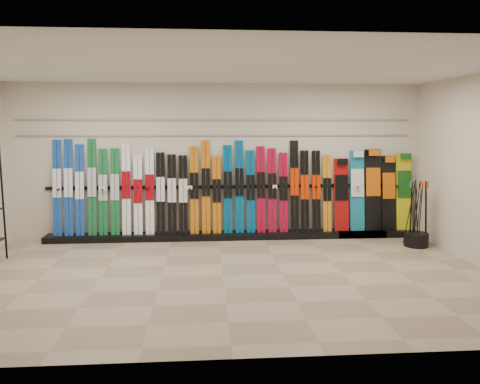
{
  "coord_description": "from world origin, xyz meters",
  "views": [
    {
      "loc": [
        -0.24,
        -6.65,
        2.18
      ],
      "look_at": [
        0.33,
        1.0,
        1.1
      ],
      "focal_mm": 35.0,
      "sensor_mm": 36.0,
      "label": 1
    }
  ],
  "objects": [
    {
      "name": "ski_rack_base",
      "position": [
        0.22,
        2.28,
        0.06
      ],
      "size": [
        8.0,
        0.4,
        0.12
      ],
      "primitive_type": "cube",
      "color": "black",
      "rests_on": "floor"
    },
    {
      "name": "back_wall",
      "position": [
        0.0,
        2.5,
        1.5
      ],
      "size": [
        8.0,
        0.0,
        8.0
      ],
      "primitive_type": "plane",
      "rotation": [
        1.57,
        0.0,
        0.0
      ],
      "color": "beige",
      "rests_on": "floor"
    },
    {
      "name": "slatwall_rail_1",
      "position": [
        0.0,
        2.48,
        2.3
      ],
      "size": [
        7.6,
        0.02,
        0.03
      ],
      "primitive_type": "cube",
      "color": "gray",
      "rests_on": "back_wall"
    },
    {
      "name": "ski_poles",
      "position": [
        3.6,
        1.45,
        0.61
      ],
      "size": [
        0.36,
        0.32,
        1.18
      ],
      "color": "black",
      "rests_on": "pole_bin"
    },
    {
      "name": "skis",
      "position": [
        -0.49,
        2.35,
        0.95
      ],
      "size": [
        5.37,
        0.28,
        1.83
      ],
      "color": "#1647AB",
      "rests_on": "ski_rack_base"
    },
    {
      "name": "snowboards",
      "position": [
        3.1,
        2.36,
        0.88
      ],
      "size": [
        1.58,
        0.25,
        1.6
      ],
      "color": "#990C0C",
      "rests_on": "ski_rack_base"
    },
    {
      "name": "pole_bin",
      "position": [
        3.6,
        1.43,
        0.12
      ],
      "size": [
        0.43,
        0.43,
        0.25
      ],
      "primitive_type": "cylinder",
      "color": "black",
      "rests_on": "floor"
    },
    {
      "name": "ceiling",
      "position": [
        0.0,
        0.0,
        3.0
      ],
      "size": [
        8.0,
        8.0,
        0.0
      ],
      "primitive_type": "plane",
      "rotation": [
        3.14,
        0.0,
        0.0
      ],
      "color": "silver",
      "rests_on": "back_wall"
    },
    {
      "name": "slatwall_rail_0",
      "position": [
        0.0,
        2.48,
        2.0
      ],
      "size": [
        7.6,
        0.02,
        0.03
      ],
      "primitive_type": "cube",
      "color": "gray",
      "rests_on": "back_wall"
    },
    {
      "name": "floor",
      "position": [
        0.0,
        0.0,
        0.0
      ],
      "size": [
        8.0,
        8.0,
        0.0
      ],
      "primitive_type": "plane",
      "color": "gray",
      "rests_on": "ground"
    }
  ]
}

